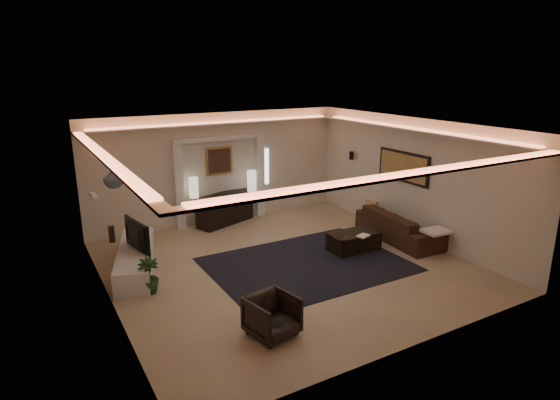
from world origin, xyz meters
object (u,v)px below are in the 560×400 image
sofa (399,226)px  armchair (272,316)px  console (225,209)px  coffee_table (354,241)px

sofa → armchair: bearing=119.5°
console → sofa: bearing=-65.6°
console → armchair: 5.58m
console → sofa: 4.49m
coffee_table → armchair: (-3.32, -2.17, 0.12)m
console → armchair: (-1.54, -5.37, -0.08)m
console → sofa: size_ratio=0.69×
console → coffee_table: bearing=-81.1°
console → coffee_table: console is taller
sofa → armchair: size_ratio=3.30×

